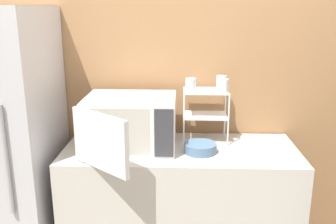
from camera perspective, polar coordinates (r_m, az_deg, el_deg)
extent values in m
cube|color=#9E7047|center=(2.64, 1.93, 4.69)|extent=(8.00, 0.06, 2.60)
cube|color=#B7B2A8|center=(2.61, 1.73, -15.11)|extent=(1.49, 0.61, 0.93)
cube|color=silver|center=(2.39, -5.77, -1.54)|extent=(0.56, 0.42, 0.33)
cube|color=#B7B2A8|center=(2.21, -8.07, -3.10)|extent=(0.40, 0.01, 0.28)
cube|color=#333338|center=(2.17, -0.76, -3.27)|extent=(0.11, 0.01, 0.29)
cube|color=silver|center=(2.08, -10.46, -4.44)|extent=(0.36, 0.30, 0.32)
cylinder|color=white|center=(2.41, 2.34, -1.13)|extent=(0.01, 0.01, 0.35)
cylinder|color=white|center=(2.43, 9.10, -1.19)|extent=(0.01, 0.01, 0.35)
cylinder|color=white|center=(2.60, 2.32, 0.11)|extent=(0.01, 0.01, 0.35)
cylinder|color=white|center=(2.62, 8.60, 0.05)|extent=(0.01, 0.01, 0.35)
cube|color=white|center=(2.51, 5.60, -0.52)|extent=(0.28, 0.20, 0.01)
cube|color=white|center=(2.47, 5.70, 3.23)|extent=(0.28, 0.20, 0.01)
cylinder|color=silver|center=(2.40, 3.38, 4.14)|extent=(0.07, 0.07, 0.09)
cylinder|color=silver|center=(2.52, 8.04, 4.55)|extent=(0.07, 0.07, 0.09)
cylinder|color=silver|center=(2.41, 8.28, 4.03)|extent=(0.07, 0.07, 0.09)
cylinder|color=slate|center=(2.35, 4.82, -6.04)|extent=(0.11, 0.11, 0.01)
cylinder|color=slate|center=(2.34, 4.84, -5.46)|extent=(0.20, 0.20, 0.06)
cube|color=#B7B7BC|center=(2.64, -23.94, -5.54)|extent=(0.66, 0.69, 1.81)
cylinder|color=#99999E|center=(2.23, -23.50, -6.86)|extent=(0.02, 0.02, 0.63)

